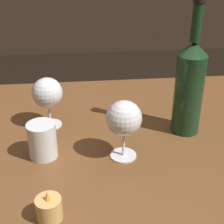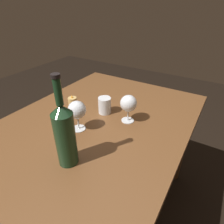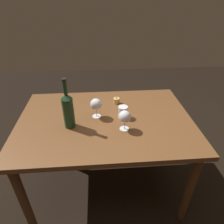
{
  "view_description": "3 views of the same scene",
  "coord_description": "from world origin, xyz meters",
  "px_view_note": "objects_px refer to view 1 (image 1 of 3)",
  "views": [
    {
      "loc": [
        0.04,
        0.73,
        1.24
      ],
      "look_at": [
        -0.05,
        -0.09,
        0.8
      ],
      "focal_mm": 54.38,
      "sensor_mm": 36.0,
      "label": 1
    },
    {
      "loc": [
        -0.63,
        -0.51,
        1.3
      ],
      "look_at": [
        0.03,
        -0.1,
        0.83
      ],
      "focal_mm": 30.7,
      "sensor_mm": 36.0,
      "label": 2
    },
    {
      "loc": [
        -0.05,
        -1.23,
        1.59
      ],
      "look_at": [
        0.05,
        -0.0,
        0.8
      ],
      "focal_mm": 31.76,
      "sensor_mm": 36.0,
      "label": 3
    }
  ],
  "objects_px": {
    "wine_glass_left": "(47,94)",
    "votive_candle": "(49,209)",
    "water_tumbler": "(42,141)",
    "wine_glass_right": "(124,119)",
    "wine_bottle": "(189,86)"
  },
  "relations": [
    {
      "from": "wine_glass_left",
      "to": "wine_glass_right",
      "type": "xyz_separation_m",
      "value": [
        -0.19,
        0.17,
        0.0
      ]
    },
    {
      "from": "wine_bottle",
      "to": "water_tumbler",
      "type": "height_order",
      "value": "wine_bottle"
    },
    {
      "from": "wine_glass_left",
      "to": "votive_candle",
      "type": "distance_m",
      "value": 0.37
    },
    {
      "from": "votive_candle",
      "to": "water_tumbler",
      "type": "bearing_deg",
      "value": -82.79
    },
    {
      "from": "wine_glass_left",
      "to": "votive_candle",
      "type": "bearing_deg",
      "value": 93.02
    },
    {
      "from": "wine_glass_left",
      "to": "wine_bottle",
      "type": "bearing_deg",
      "value": 170.23
    },
    {
      "from": "wine_glass_right",
      "to": "water_tumbler",
      "type": "height_order",
      "value": "wine_glass_right"
    },
    {
      "from": "wine_glass_left",
      "to": "votive_candle",
      "type": "height_order",
      "value": "wine_glass_left"
    },
    {
      "from": "water_tumbler",
      "to": "votive_candle",
      "type": "height_order",
      "value": "water_tumbler"
    },
    {
      "from": "votive_candle",
      "to": "wine_glass_left",
      "type": "bearing_deg",
      "value": -86.98
    },
    {
      "from": "votive_candle",
      "to": "wine_glass_right",
      "type": "bearing_deg",
      "value": -132.0
    },
    {
      "from": "wine_glass_right",
      "to": "wine_bottle",
      "type": "xyz_separation_m",
      "value": [
        -0.19,
        -0.11,
        0.03
      ]
    },
    {
      "from": "wine_glass_right",
      "to": "wine_bottle",
      "type": "bearing_deg",
      "value": -150.48
    },
    {
      "from": "water_tumbler",
      "to": "votive_candle",
      "type": "xyz_separation_m",
      "value": [
        -0.03,
        0.21,
        -0.02
      ]
    },
    {
      "from": "water_tumbler",
      "to": "wine_glass_left",
      "type": "bearing_deg",
      "value": -93.0
    }
  ]
}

